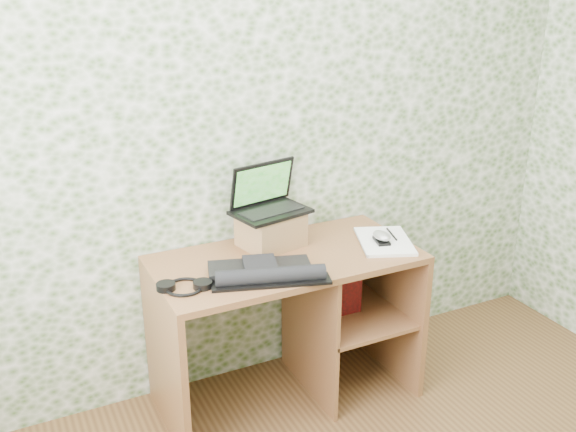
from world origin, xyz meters
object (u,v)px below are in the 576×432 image
keyboard (265,272)px  notepad (384,241)px  desk (298,303)px  riser (271,230)px  laptop (267,200)px

keyboard → notepad: (0.66, 0.08, -0.02)m
desk → keyboard: (-0.25, -0.18, 0.29)m
riser → desk: bearing=-53.5°
desk → riser: riser is taller
keyboard → notepad: 0.67m
desk → riser: size_ratio=4.51×
laptop → notepad: (0.50, -0.24, -0.21)m
riser → laptop: size_ratio=0.70×
desk → keyboard: keyboard is taller
riser → keyboard: 0.34m
riser → keyboard: bearing=-119.3°
laptop → desk: bearing=-72.7°
keyboard → laptop: bearing=80.4°
laptop → keyboard: bearing=-128.7°
keyboard → notepad: bearing=24.2°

